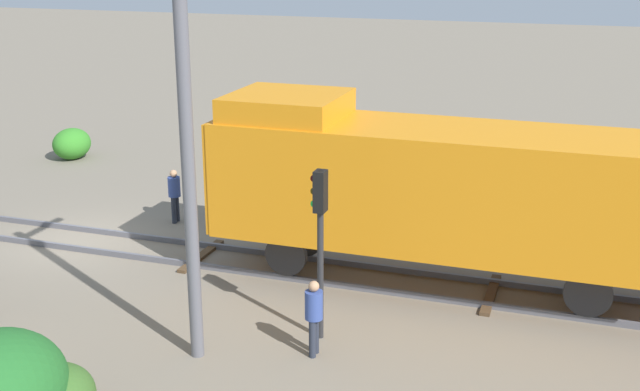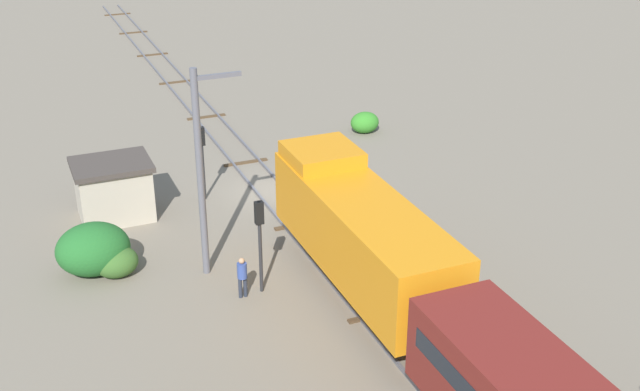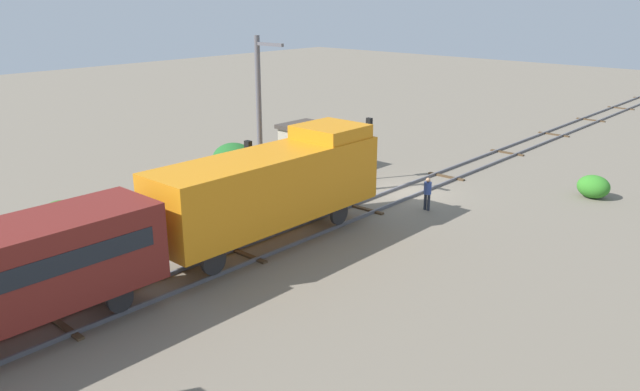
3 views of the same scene
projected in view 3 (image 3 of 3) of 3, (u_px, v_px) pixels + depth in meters
ground_plane at (408, 192)px, 34.53m from camera, size 143.39×143.39×0.00m
railway_track at (408, 191)px, 34.51m from camera, size 2.40×95.59×0.16m
locomotive at (274, 184)px, 26.44m from camera, size 2.90×11.60×4.60m
traffic_signal_near at (369, 137)px, 36.12m from camera, size 0.32×0.34×3.68m
traffic_signal_mid at (249, 164)px, 29.79m from camera, size 0.32×0.34×3.85m
worker_near_track at (428, 191)px, 31.37m from camera, size 0.38×0.38×1.70m
worker_by_signal at (237, 195)px, 30.72m from camera, size 0.38×0.38×1.70m
catenary_mast at (260, 116)px, 31.77m from camera, size 1.94×0.28×8.54m
relay_hut at (311, 146)px, 38.98m from camera, size 3.50×2.90×2.74m
bush_near at (593, 187)px, 33.38m from camera, size 1.71×1.40×1.24m
bush_mid at (235, 173)px, 35.94m from camera, size 1.76×1.44×1.28m
bush_far at (235, 161)px, 36.73m from camera, size 2.96×2.42×2.15m
bush_back at (62, 217)px, 28.37m from camera, size 2.11×1.72×1.53m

